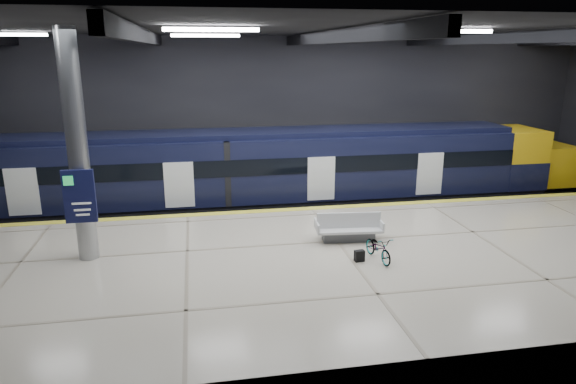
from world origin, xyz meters
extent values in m
plane|color=black|center=(0.00, 0.00, 0.00)|extent=(30.00, 30.00, 0.00)
cube|color=black|center=(0.00, 8.00, 4.00)|extent=(30.00, 0.10, 8.00)
cube|color=black|center=(0.00, -8.00, 4.00)|extent=(30.00, 0.10, 8.00)
cube|color=black|center=(0.00, 0.00, 8.00)|extent=(30.00, 16.00, 0.10)
cube|color=black|center=(-6.00, 0.00, 7.75)|extent=(0.25, 16.00, 0.40)
cube|color=black|center=(0.00, 0.00, 7.75)|extent=(0.25, 16.00, 0.40)
cube|color=black|center=(6.00, 0.00, 7.75)|extent=(0.25, 16.00, 0.40)
cube|color=white|center=(-4.00, -2.00, 7.88)|extent=(2.60, 0.18, 0.10)
cube|color=white|center=(3.00, -2.00, 7.88)|extent=(2.60, 0.18, 0.10)
cube|color=white|center=(-11.00, 4.00, 7.88)|extent=(2.60, 0.18, 0.10)
cube|color=white|center=(-4.00, 4.00, 7.88)|extent=(2.60, 0.18, 0.10)
cube|color=white|center=(3.00, 4.00, 7.88)|extent=(2.60, 0.18, 0.10)
cube|color=white|center=(10.00, 4.00, 7.88)|extent=(2.60, 0.18, 0.10)
cube|color=beige|center=(0.00, -2.50, 0.55)|extent=(30.00, 11.00, 1.10)
cube|color=yellow|center=(0.00, 2.75, 1.11)|extent=(30.00, 0.40, 0.01)
cube|color=gray|center=(0.00, 4.78, 0.08)|extent=(30.00, 0.08, 0.16)
cube|color=gray|center=(0.00, 6.22, 0.08)|extent=(30.00, 0.08, 0.16)
cube|color=black|center=(-2.32, 5.50, 0.55)|extent=(24.00, 2.58, 0.80)
cube|color=black|center=(-2.32, 5.50, 2.33)|extent=(24.00, 2.80, 2.75)
cube|color=black|center=(-2.32, 5.50, 3.82)|extent=(24.00, 2.30, 0.24)
cube|color=black|center=(-2.32, 4.09, 2.60)|extent=(24.00, 0.04, 0.70)
cube|color=white|center=(0.68, 4.08, 2.00)|extent=(1.20, 0.05, 1.90)
cube|color=gold|center=(10.68, 5.50, 2.33)|extent=(2.00, 2.80, 2.75)
ellipsoid|color=gold|center=(13.28, 5.50, 1.85)|extent=(3.60, 2.52, 1.90)
cube|color=black|center=(10.98, 5.50, 2.50)|extent=(1.60, 2.38, 0.80)
cube|color=#595B60|center=(0.38, -1.01, 1.26)|extent=(1.78, 0.70, 0.33)
cube|color=silver|center=(0.38, -1.01, 1.51)|extent=(2.24, 1.11, 0.09)
cube|color=silver|center=(0.38, -1.01, 1.82)|extent=(2.17, 0.28, 0.54)
cube|color=silver|center=(-0.70, -0.91, 1.64)|extent=(0.15, 0.92, 0.33)
cube|color=silver|center=(1.46, -1.11, 1.64)|extent=(0.15, 0.92, 0.33)
imported|color=#99999E|center=(0.79, -2.80, 1.49)|extent=(0.75, 1.55, 0.78)
cube|color=black|center=(0.19, -2.80, 1.28)|extent=(0.32, 0.22, 0.35)
cylinder|color=#9EA0A5|center=(-8.00, -1.00, 4.55)|extent=(0.60, 0.60, 6.90)
cube|color=#11143E|center=(-8.00, -1.42, 3.20)|extent=(0.90, 0.12, 1.60)
camera|label=1|loc=(-4.56, -16.74, 7.34)|focal=32.00mm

